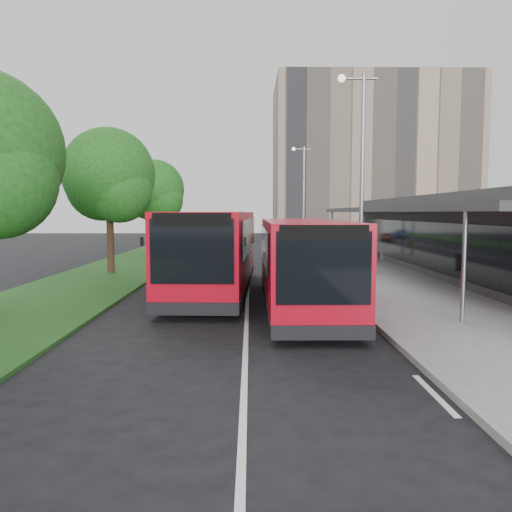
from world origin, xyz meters
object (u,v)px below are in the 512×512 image
Objects in this scene: tree_mid at (109,180)px; lamp_post_near at (360,169)px; bus_second at (215,251)px; car_near at (272,237)px; litter_bin at (362,262)px; tree_far at (155,193)px; lamp_post_far at (303,192)px; car_far at (235,234)px; bus_main at (302,263)px; bollard at (327,249)px.

lamp_post_near is (11.13, -7.05, -0.05)m from tree_mid.
bus_second is 3.76× the size of car_near.
lamp_post_near is at bearing -32.36° from tree_mid.
litter_bin is (12.91, 0.14, -4.18)m from tree_mid.
tree_far is 2.35× the size of car_near.
lamp_post_far is at bearing 49.32° from tree_mid.
bus_second is 12.98× the size of litter_bin.
lamp_post_near reaches higher than bus_second.
lamp_post_near is 6.33m from bus_second.
tree_far is 17.97m from litter_bin.
lamp_post_near is at bearing -78.76° from car_near.
lamp_post_far reaches higher than bus_second.
lamp_post_far is 2.49× the size of car_far.
car_far is at bearing 94.73° from bus_main.
lamp_post_far is 8.37× the size of bollard.
car_far is (-7.15, 25.85, -0.10)m from bollard.
bus_main is at bearing -45.81° from tree_mid.
car_near is (0.58, 37.01, -0.97)m from bus_main.
lamp_post_near reaches higher than tree_mid.
tree_far is at bearing 110.22° from bus_second.
lamp_post_far is 13.58m from litter_bin.
car_near is (-1.73, 14.99, -4.21)m from lamp_post_far.
car_far is (5.31, 35.11, -4.24)m from tree_mid.
tree_far is at bearing 167.60° from bollard.
lamp_post_far is 23.29m from car_far.
lamp_post_near reaches higher than car_far.
lamp_post_far reaches higher than litter_bin.
car_far is at bearing 81.40° from tree_mid.
litter_bin is at bearing -87.19° from bollard.
lamp_post_near is at bearing -106.64° from car_far.
car_near is 0.93× the size of car_far.
bus_second is 41.03m from car_far.
lamp_post_far is (11.13, 12.95, -0.05)m from tree_mid.
bollard is at bearing 68.53° from bus_second.
lamp_post_near is 42.76m from car_far.
bus_second is 16.62m from bollard.
car_far is (-3.51, 44.18, -0.95)m from bus_main.
bollard reaches higher than car_near.
car_far is at bearing 102.26° from litter_bin.
litter_bin is at bearing -102.24° from car_far.
bus_main is 3.19× the size of car_far.
bollard is (1.33, 16.31, -4.09)m from lamp_post_near.
lamp_post_far is at bearing 109.87° from bollard.
lamp_post_far is 0.71× the size of bus_second.
bus_second is (5.73, -17.90, -2.93)m from tree_far.
tree_mid is at bearing -130.68° from lamp_post_far.
litter_bin is at bearing 42.56° from bus_second.
bollard reaches higher than car_far.
car_near reaches higher than litter_bin.
lamp_post_far is at bearing 97.92° from litter_bin.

